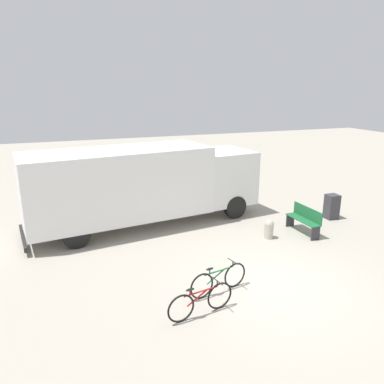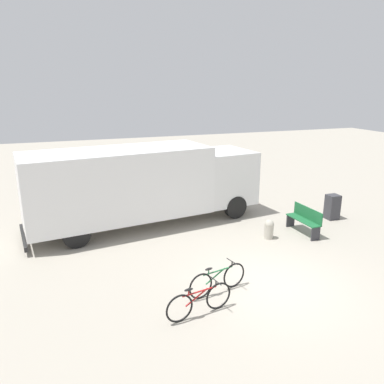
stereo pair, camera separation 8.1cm
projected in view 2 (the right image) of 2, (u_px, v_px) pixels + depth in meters
ground_plane at (271, 285)px, 9.94m from camera, size 60.00×60.00×0.00m
delivery_truck at (143, 182)px, 13.96m from camera, size 9.07×3.47×2.94m
park_bench at (305, 219)px, 13.35m from camera, size 0.44×1.54×0.95m
bicycle_near at (199, 301)px, 8.56m from camera, size 1.70×0.47×0.77m
bicycle_middle at (218, 280)px, 9.51m from camera, size 1.69×0.51×0.77m
bollard_near_bench at (269, 228)px, 12.91m from camera, size 0.33×0.33×0.68m
utility_box at (332, 207)px, 14.79m from camera, size 0.47×0.44×0.98m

